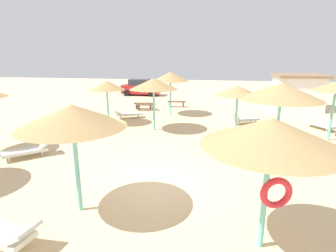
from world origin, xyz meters
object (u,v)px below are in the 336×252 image
Objects in this scene: lounger_3 at (1,233)px; parasol_6 at (154,84)px; lounger_0 at (240,149)px; bench_0 at (146,106)px; parked_car at (141,88)px; parasol_5 at (336,87)px; lounger_1 at (244,119)px; parasol_1 at (238,91)px; parasol_3 at (72,116)px; parasol_8 at (171,77)px; lounger_4 at (28,150)px; bench_2 at (177,103)px; parasol_0 at (281,91)px; lounger_5 at (319,123)px; parasol_2 at (107,86)px; parasol_9 at (271,134)px; beach_cabana at (297,92)px; bench_1 at (144,105)px; lounger_2 at (127,114)px.

parasol_6 is at bearing 83.41° from lounger_3.
lounger_0 is 10.89m from bench_0.
parked_car is (-2.64, 7.98, 0.48)m from bench_0.
lounger_3 is at bearing -81.74° from parked_car.
parasol_5 is 1.52× the size of lounger_1.
parasol_1 is 10.11m from parasol_3.
parasol_8 is 10.59m from lounger_4.
lounger_4 is (-8.75, -5.65, -1.95)m from parasol_1.
bench_2 is 7.81m from parked_car.
parasol_1 is 1.67× the size of bench_2.
parked_car is (-10.45, 16.61, -1.91)m from parasol_0.
lounger_5 reaches higher than bench_0.
parasol_3 is (2.98, -9.29, 0.25)m from parasol_2.
parasol_9 is 0.81× the size of beach_cabana.
lounger_5 is at bearing -19.15° from bench_1.
parked_car is (-9.70, 11.09, 0.50)m from lounger_1.
parasol_8 is 1.52× the size of lounger_2.
parasol_9 is at bearing -52.65° from parasol_2.
parasol_3 is 1.58× the size of lounger_0.
beach_cabana reaches higher than bench_0.
parked_car reaches higher than lounger_4.
bench_0 is (0.54, 2.87, 0.04)m from lounger_2.
parasol_1 reaches higher than lounger_5.
bench_1 is 12.16m from beach_cabana.
parasol_2 is at bearing -170.57° from lounger_1.
parked_car is (-4.79, 6.15, 0.48)m from bench_2.
parasol_2 reaches higher than bench_0.
beach_cabana reaches higher than lounger_3.
lounger_1 is 7.61m from lounger_2.
parasol_6 is (3.13, -0.96, 0.24)m from parasol_2.
lounger_0 is 9.14m from lounger_2.
bench_0 is 1.01× the size of bench_2.
lounger_4 is at bearing -102.91° from lounger_2.
lounger_2 is at bearing 95.93° from lounger_3.
parasol_0 reaches higher than parked_car.
lounger_4 is (-1.74, -7.61, 0.01)m from lounger_2.
lounger_4 reaches higher than lounger_2.
parasol_1 is 0.87× the size of parasol_3.
parked_car is at bearing 100.91° from lounger_2.
bench_0 is at bearing -139.68° from bench_2.
lounger_3 is 15.87m from lounger_5.
lounger_0 is at bearing 89.74° from parasol_9.
bench_1 is 0.39× the size of parked_car.
bench_0 is at bearing 74.76° from parasol_2.
lounger_4 is (-4.42, -9.32, -2.38)m from parasol_8.
parasol_0 is 2.06× the size of bench_0.
parked_car is at bearing 122.17° from parasol_0.
lounger_1 is at bearing 97.76° from parasol_0.
parasol_3 reaches higher than lounger_3.
beach_cabana is at bearing 12.68° from bench_0.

